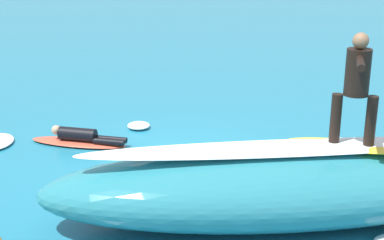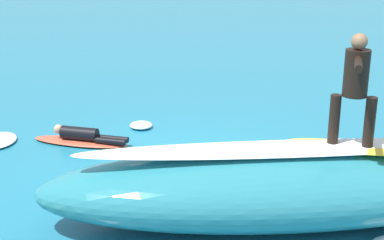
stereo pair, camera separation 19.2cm
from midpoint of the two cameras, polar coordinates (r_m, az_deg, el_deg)
The scene contains 8 objects.
ground_plane at distance 11.10m, azimuth -1.35°, elevation -4.34°, with size 120.00×120.00×0.00m, color teal.
wave_crest at distance 8.87m, azimuth 8.81°, elevation -6.56°, with size 7.55×2.04×1.17m, color teal.
wave_foam_lip at distance 8.63m, azimuth 9.01°, elevation -2.81°, with size 6.42×0.72×0.08m, color white.
surfboard_riding at distance 8.93m, azimuth 15.11°, elevation -2.52°, with size 1.97×0.56×0.07m, color yellow.
surfer_riding at distance 8.62m, azimuth 15.68°, elevation 3.84°, with size 0.98×1.39×1.69m.
surfboard_paddling at distance 12.27m, azimuth -11.85°, elevation -2.23°, with size 2.11×0.55×0.09m, color #E0563D.
surfer_paddling at distance 12.16m, azimuth -11.36°, elevation -1.52°, with size 1.47×1.08×0.30m.
foam_patch_near at distance 13.04m, azimuth -5.82°, elevation -0.56°, with size 0.52×0.51×0.14m, color white.
Camera 1 is at (3.36, 9.65, 4.32)m, focal length 52.90 mm.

